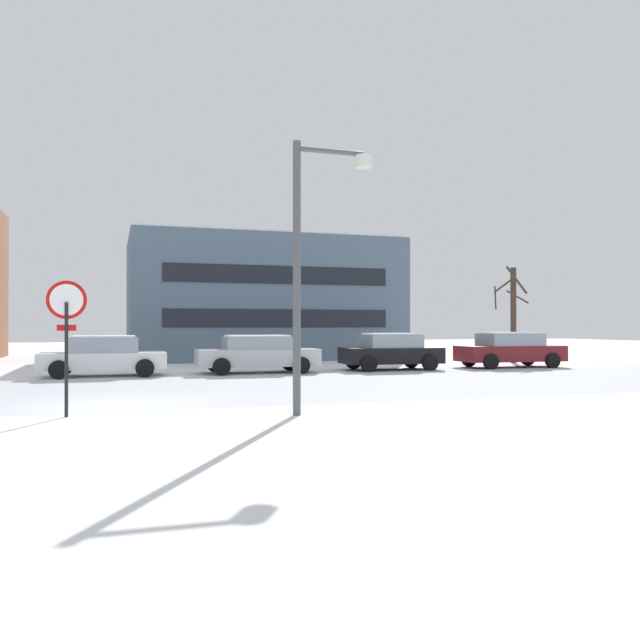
# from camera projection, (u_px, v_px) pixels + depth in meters

# --- Properties ---
(ground_plane) EXTENTS (120.00, 120.00, 0.00)m
(ground_plane) POSITION_uv_depth(u_px,v_px,m) (106.00, 407.00, 14.36)
(ground_plane) COLOR white
(road_surface) EXTENTS (80.00, 8.96, 0.00)m
(road_surface) POSITION_uv_depth(u_px,v_px,m) (107.00, 391.00, 17.68)
(road_surface) COLOR #B7BCC4
(road_surface) RESTS_ON ground
(stop_sign) EXTENTS (0.76, 0.13, 2.69)m
(stop_sign) POSITION_uv_depth(u_px,v_px,m) (67.00, 321.00, 12.74)
(stop_sign) COLOR black
(stop_sign) RESTS_ON ground
(street_lamp) EXTENTS (1.70, 0.36, 5.52)m
(street_lamp) POSITION_uv_depth(u_px,v_px,m) (311.00, 248.00, 13.13)
(street_lamp) COLOR #4C4F54
(street_lamp) RESTS_ON ground
(parked_car_white) EXTENTS (4.33, 2.18, 1.44)m
(parked_car_white) POSITION_uv_depth(u_px,v_px,m) (104.00, 356.00, 23.01)
(parked_car_white) COLOR white
(parked_car_white) RESTS_ON ground
(parked_car_silver) EXTENTS (4.60, 2.15, 1.44)m
(parked_car_silver) POSITION_uv_depth(u_px,v_px,m) (257.00, 354.00, 24.60)
(parked_car_silver) COLOR silver
(parked_car_silver) RESTS_ON ground
(parked_car_black) EXTENTS (4.04, 2.10, 1.49)m
(parked_car_black) POSITION_uv_depth(u_px,v_px,m) (391.00, 351.00, 26.33)
(parked_car_black) COLOR black
(parked_car_black) RESTS_ON ground
(parked_car_maroon) EXTENTS (4.59, 2.09, 1.51)m
(parked_car_maroon) POSITION_uv_depth(u_px,v_px,m) (510.00, 349.00, 27.92)
(parked_car_maroon) COLOR maroon
(parked_car_maroon) RESTS_ON ground
(tree_far_right) EXTENTS (1.74, 1.87, 4.64)m
(tree_far_right) POSITION_uv_depth(u_px,v_px,m) (513.00, 312.00, 31.24)
(tree_far_right) COLOR #423326
(tree_far_right) RESTS_ON ground
(building_far_right) EXTENTS (14.22, 9.23, 6.58)m
(building_far_right) POSITION_uv_depth(u_px,v_px,m) (260.00, 299.00, 36.52)
(building_far_right) COLOR slate
(building_far_right) RESTS_ON ground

